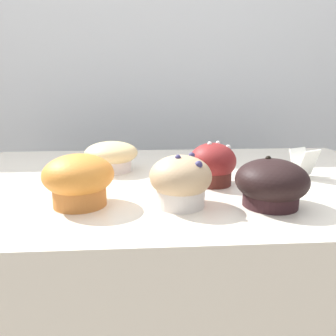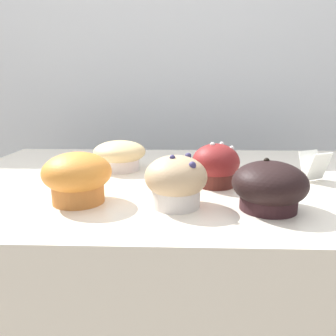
# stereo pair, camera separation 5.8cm
# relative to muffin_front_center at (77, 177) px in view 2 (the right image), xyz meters

# --- Properties ---
(wall_back) EXTENTS (3.20, 0.10, 1.80)m
(wall_back) POSITION_rel_muffin_front_center_xyz_m (0.18, 0.76, -0.09)
(wall_back) COLOR silver
(wall_back) RESTS_ON ground
(muffin_front_center) EXTENTS (0.11, 0.11, 0.08)m
(muffin_front_center) POSITION_rel_muffin_front_center_xyz_m (0.00, 0.00, 0.00)
(muffin_front_center) COLOR #CC7836
(muffin_front_center) RESTS_ON display_counter
(muffin_back_left) EXTENTS (0.12, 0.12, 0.07)m
(muffin_back_left) POSITION_rel_muffin_front_center_xyz_m (0.03, 0.23, -0.01)
(muffin_back_left) COLOR white
(muffin_back_left) RESTS_ON display_counter
(muffin_back_right) EXTENTS (0.11, 0.11, 0.08)m
(muffin_back_right) POSITION_rel_muffin_front_center_xyz_m (0.30, -0.02, -0.01)
(muffin_back_right) COLOR #321A1D
(muffin_back_right) RESTS_ON display_counter
(muffin_front_left) EXTENTS (0.10, 0.10, 0.09)m
(muffin_front_left) POSITION_rel_muffin_front_center_xyz_m (0.16, -0.01, -0.00)
(muffin_front_left) COLOR silver
(muffin_front_left) RESTS_ON display_counter
(muffin_front_right) EXTENTS (0.09, 0.09, 0.09)m
(muffin_front_right) POSITION_rel_muffin_front_center_xyz_m (0.24, 0.10, -0.00)
(muffin_front_right) COLOR #51211B
(muffin_front_right) RESTS_ON display_counter
(price_card) EXTENTS (0.06, 0.06, 0.06)m
(price_card) POSITION_rel_muffin_front_center_xyz_m (0.44, 0.14, -0.01)
(price_card) COLOR white
(price_card) RESTS_ON display_counter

